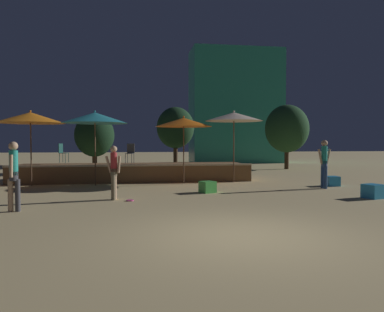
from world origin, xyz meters
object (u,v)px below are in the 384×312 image
patio_umbrella_2 (95,118)px  person_1 (324,161)px  bistro_chair_1 (130,151)px  background_tree_2 (94,135)px  cube_seat_2 (373,191)px  frisbee_disc (130,200)px  background_tree_0 (175,128)px  person_0 (14,173)px  cube_seat_1 (332,181)px  cube_seat_0 (208,187)px  patio_umbrella_1 (184,122)px  person_2 (114,171)px  background_tree_1 (287,129)px  bistro_chair_0 (62,151)px  patio_umbrella_0 (30,118)px  patio_umbrella_3 (234,117)px

patio_umbrella_2 → person_1: 9.24m
bistro_chair_1 → background_tree_2: 5.82m
cube_seat_2 → frisbee_disc: cube_seat_2 is taller
background_tree_0 → cube_seat_2: bearing=-70.5°
person_0 → frisbee_disc: size_ratio=8.13×
cube_seat_1 → person_1: person_1 is taller
cube_seat_0 → patio_umbrella_1: bearing=98.6°
patio_umbrella_1 → person_1: (5.10, -2.57, -1.59)m
cube_seat_1 → person_1: (-0.74, -0.74, 0.84)m
cube_seat_2 → background_tree_2: 15.52m
patio_umbrella_1 → person_1: bearing=-26.7°
person_0 → person_2: (2.41, 1.63, -0.09)m
person_0 → person_2: bearing=35.4°
patio_umbrella_2 → cube_seat_0: bearing=-33.9°
patio_umbrella_2 → frisbee_disc: bearing=-71.2°
cube_seat_2 → person_1: bearing=96.6°
person_1 → person_2: bearing=92.1°
frisbee_disc → background_tree_1: size_ratio=0.05×
person_0 → frisbee_disc: (2.90, 1.31, -0.97)m
person_1 → frisbee_disc: bearing=95.3°
patio_umbrella_1 → patio_umbrella_2: patio_umbrella_2 is taller
bistro_chair_1 → background_tree_0: background_tree_0 is taller
person_0 → bistro_chair_0: (-0.35, 8.26, 0.37)m
person_1 → background_tree_0: 12.15m
patio_umbrella_1 → person_2: bearing=-122.7°
patio_umbrella_2 → cube_seat_2: bearing=-28.2°
cube_seat_2 → person_2: person_2 is taller
patio_umbrella_0 → background_tree_1: background_tree_1 is taller
cube_seat_0 → background_tree_1: (7.35, 10.55, 2.46)m
patio_umbrella_1 → bistro_chair_0: size_ratio=3.22×
patio_umbrella_2 → background_tree_1: bearing=34.1°
patio_umbrella_3 → bistro_chair_1: size_ratio=3.53×
cube_seat_2 → person_1: size_ratio=0.35×
patio_umbrella_1 → cube_seat_2: (5.40, -5.13, -2.41)m
person_0 → person_1: 10.74m
patio_umbrella_2 → cube_seat_1: size_ratio=6.22×
cube_seat_0 → bistro_chair_0: size_ratio=0.68×
patio_umbrella_0 → background_tree_1: size_ratio=0.72×
cube_seat_1 → person_2: 8.91m
person_2 → frisbee_disc: 1.06m
patio_umbrella_1 → background_tree_2: size_ratio=0.84×
cube_seat_2 → bistro_chair_0: (-10.87, 7.53, 1.14)m
patio_umbrella_0 → patio_umbrella_1: bearing=-0.6°
person_0 → bistro_chair_1: 7.76m
bistro_chair_0 → background_tree_0: background_tree_0 is taller
bistro_chair_1 → background_tree_1: (10.10, 6.15, 1.30)m
cube_seat_2 → person_2: (-8.11, 0.91, 0.67)m
patio_umbrella_0 → patio_umbrella_2: patio_umbrella_0 is taller
patio_umbrella_2 → cube_seat_0: (4.14, -2.78, -2.57)m
cube_seat_0 → background_tree_1: bearing=55.1°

